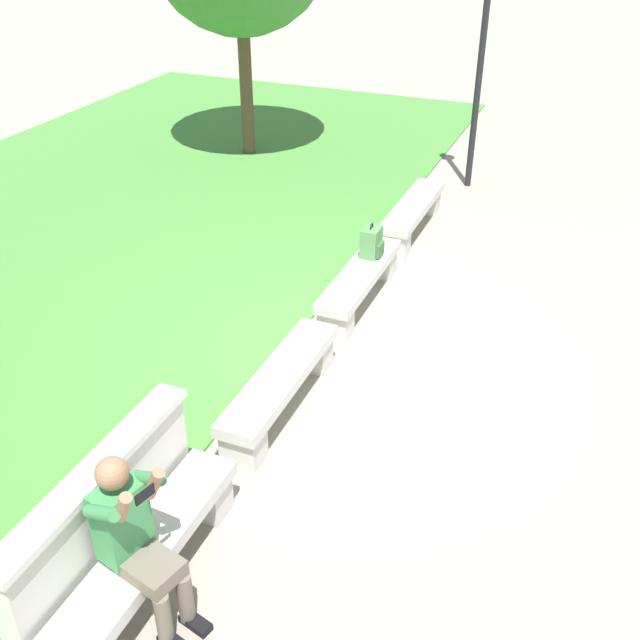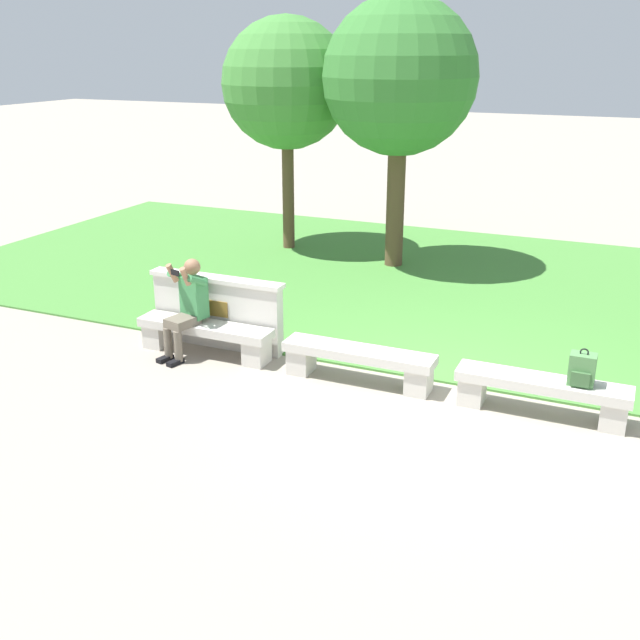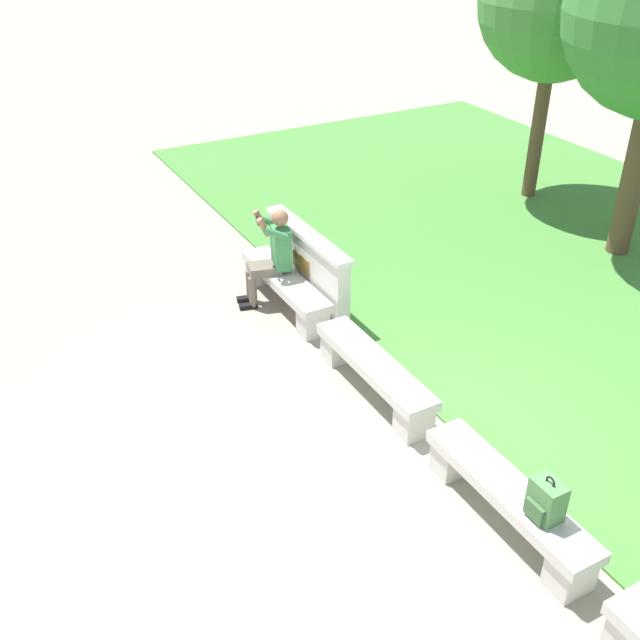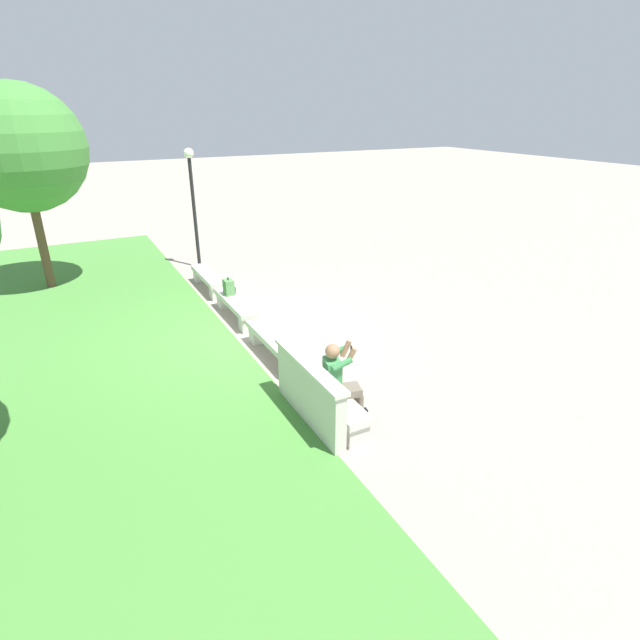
{
  "view_description": "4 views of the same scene",
  "coord_description": "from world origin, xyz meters",
  "px_view_note": "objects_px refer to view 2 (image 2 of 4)",
  "views": [
    {
      "loc": [
        -6.24,
        -2.51,
        4.47
      ],
      "look_at": [
        -0.58,
        -0.18,
        0.76
      ],
      "focal_mm": 42.0,
      "sensor_mm": 36.0,
      "label": 1
    },
    {
      "loc": [
        1.86,
        -8.0,
        3.97
      ],
      "look_at": [
        -1.35,
        -0.63,
        1.0
      ],
      "focal_mm": 42.0,
      "sensor_mm": 36.0,
      "label": 2
    },
    {
      "loc": [
        4.52,
        -3.75,
        5.07
      ],
      "look_at": [
        -1.51,
        -0.46,
        0.88
      ],
      "focal_mm": 42.0,
      "sensor_mm": 36.0,
      "label": 3
    },
    {
      "loc": [
        -9.14,
        3.23,
        4.49
      ],
      "look_at": [
        -1.51,
        -0.8,
        0.79
      ],
      "focal_mm": 28.0,
      "sensor_mm": 36.0,
      "label": 4
    }
  ],
  "objects_px": {
    "bench_mid": "(542,391)",
    "tree_left_background": "(287,84)",
    "person_photographer": "(188,303)",
    "tree_behind_wall": "(400,78)",
    "backpack": "(582,370)",
    "bench_near": "(358,360)",
    "bench_main": "(205,334)"
  },
  "relations": [
    {
      "from": "bench_main",
      "to": "person_photographer",
      "type": "xyz_separation_m",
      "value": [
        -0.2,
        -0.07,
        0.44
      ]
    },
    {
      "from": "person_photographer",
      "to": "backpack",
      "type": "bearing_deg",
      "value": 0.87
    },
    {
      "from": "bench_near",
      "to": "tree_left_background",
      "type": "relative_size",
      "value": 0.43
    },
    {
      "from": "bench_mid",
      "to": "tree_behind_wall",
      "type": "distance_m",
      "value": 6.95
    },
    {
      "from": "bench_main",
      "to": "tree_behind_wall",
      "type": "height_order",
      "value": "tree_behind_wall"
    },
    {
      "from": "tree_left_background",
      "to": "tree_behind_wall",
      "type": "bearing_deg",
      "value": -9.01
    },
    {
      "from": "person_photographer",
      "to": "backpack",
      "type": "distance_m",
      "value": 5.02
    },
    {
      "from": "bench_mid",
      "to": "backpack",
      "type": "height_order",
      "value": "backpack"
    },
    {
      "from": "tree_behind_wall",
      "to": "bench_main",
      "type": "bearing_deg",
      "value": -100.62
    },
    {
      "from": "person_photographer",
      "to": "tree_behind_wall",
      "type": "xyz_separation_m",
      "value": [
        1.17,
        5.24,
        2.68
      ]
    },
    {
      "from": "bench_main",
      "to": "bench_near",
      "type": "xyz_separation_m",
      "value": [
        2.21,
        0.0,
        0.0
      ]
    },
    {
      "from": "bench_near",
      "to": "tree_behind_wall",
      "type": "relative_size",
      "value": 0.4
    },
    {
      "from": "bench_near",
      "to": "backpack",
      "type": "distance_m",
      "value": 2.63
    },
    {
      "from": "bench_near",
      "to": "backpack",
      "type": "xyz_separation_m",
      "value": [
        2.61,
        0.0,
        0.33
      ]
    },
    {
      "from": "person_photographer",
      "to": "tree_left_background",
      "type": "relative_size",
      "value": 0.29
    },
    {
      "from": "bench_main",
      "to": "bench_near",
      "type": "bearing_deg",
      "value": 0.0
    },
    {
      "from": "backpack",
      "to": "tree_left_background",
      "type": "height_order",
      "value": "tree_left_background"
    },
    {
      "from": "bench_main",
      "to": "tree_left_background",
      "type": "relative_size",
      "value": 0.43
    },
    {
      "from": "bench_main",
      "to": "backpack",
      "type": "height_order",
      "value": "backpack"
    },
    {
      "from": "bench_near",
      "to": "backpack",
      "type": "bearing_deg",
      "value": 0.03
    },
    {
      "from": "bench_main",
      "to": "backpack",
      "type": "distance_m",
      "value": 4.83
    },
    {
      "from": "bench_near",
      "to": "tree_behind_wall",
      "type": "xyz_separation_m",
      "value": [
        -1.24,
        5.17,
        3.12
      ]
    },
    {
      "from": "person_photographer",
      "to": "tree_behind_wall",
      "type": "bearing_deg",
      "value": 77.46
    },
    {
      "from": "bench_main",
      "to": "tree_left_background",
      "type": "xyz_separation_m",
      "value": [
        -1.42,
        5.55,
        2.95
      ]
    },
    {
      "from": "backpack",
      "to": "person_photographer",
      "type": "bearing_deg",
      "value": -179.13
    },
    {
      "from": "bench_near",
      "to": "person_photographer",
      "type": "height_order",
      "value": "person_photographer"
    },
    {
      "from": "tree_left_background",
      "to": "bench_mid",
      "type": "bearing_deg",
      "value": -43.48
    },
    {
      "from": "bench_mid",
      "to": "backpack",
      "type": "xyz_separation_m",
      "value": [
        0.4,
        0.0,
        0.33
      ]
    },
    {
      "from": "tree_behind_wall",
      "to": "tree_left_background",
      "type": "distance_m",
      "value": 2.43
    },
    {
      "from": "bench_mid",
      "to": "tree_left_background",
      "type": "bearing_deg",
      "value": 136.52
    },
    {
      "from": "bench_main",
      "to": "person_photographer",
      "type": "bearing_deg",
      "value": -159.21
    },
    {
      "from": "person_photographer",
      "to": "bench_mid",
      "type": "bearing_deg",
      "value": 0.93
    }
  ]
}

